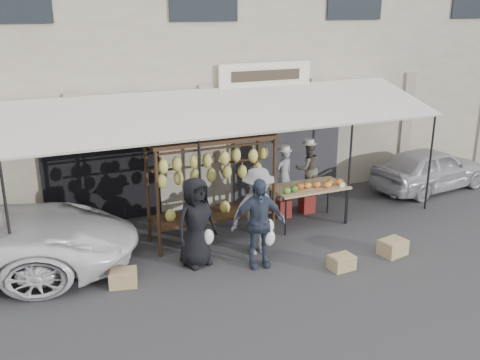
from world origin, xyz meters
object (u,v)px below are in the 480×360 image
at_px(crate_near_b, 393,247).
at_px(vendor_right, 308,169).
at_px(customer_mid, 258,223).
at_px(crate_near_a, 342,262).
at_px(produce_table, 310,188).
at_px(sedan, 430,169).
at_px(crate_far, 123,278).
at_px(customer_right, 258,211).
at_px(customer_left, 196,222).
at_px(banana_rack, 212,169).
at_px(vendor_left, 284,174).

bearing_deg(crate_near_b, vendor_right, 98.01).
distance_m(customer_mid, crate_near_b, 2.84).
relative_size(crate_near_a, crate_near_b, 0.87).
bearing_deg(produce_table, sedan, 10.87).
bearing_deg(crate_far, sedan, 12.46).
bearing_deg(vendor_right, customer_right, 45.13).
xyz_separation_m(vendor_right, customer_left, (-3.33, -1.55, -0.21)).
bearing_deg(produce_table, crate_near_b, -70.01).
height_order(customer_left, crate_near_a, customer_left).
bearing_deg(crate_near_b, crate_far, 169.92).
xyz_separation_m(customer_right, crate_far, (-2.75, -0.24, -0.74)).
distance_m(produce_table, customer_left, 3.10).
relative_size(banana_rack, crate_near_b, 5.04).
xyz_separation_m(banana_rack, vendor_right, (2.64, 0.60, -0.49)).
distance_m(vendor_left, customer_right, 2.05).
relative_size(crate_near_b, sedan, 0.15).
relative_size(banana_rack, vendor_left, 2.13).
relative_size(vendor_left, customer_mid, 0.70).
bearing_deg(customer_mid, vendor_right, 52.31).
xyz_separation_m(banana_rack, crate_near_a, (1.74, -2.23, -1.43)).
relative_size(customer_left, crate_near_a, 3.87).
relative_size(banana_rack, customer_left, 1.49).
bearing_deg(customer_mid, crate_far, -175.56).
height_order(customer_mid, sedan, customer_mid).
xyz_separation_m(banana_rack, customer_mid, (0.36, -1.46, -0.70)).
height_order(vendor_right, crate_near_a, vendor_right).
bearing_deg(vendor_left, produce_table, 100.15).
xyz_separation_m(vendor_left, crate_near_a, (-0.23, -2.78, -0.91)).
xyz_separation_m(customer_mid, customer_right, (0.23, 0.50, 0.02)).
height_order(customer_right, crate_far, customer_right).
distance_m(vendor_left, crate_near_a, 2.93).
relative_size(produce_table, vendor_left, 1.39).
distance_m(vendor_right, customer_mid, 3.08).
distance_m(produce_table, customer_mid, 2.36).
bearing_deg(produce_table, crate_near_a, -104.31).
relative_size(vendor_left, customer_left, 0.70).
bearing_deg(sedan, produce_table, 94.37).
relative_size(produce_table, vendor_right, 1.32).
bearing_deg(crate_near_a, vendor_right, 72.34).
relative_size(produce_table, customer_right, 0.96).
relative_size(banana_rack, customer_right, 1.47).
bearing_deg(vendor_right, crate_near_a, 80.32).
bearing_deg(customer_right, vendor_right, 40.15).
bearing_deg(vendor_left, customer_left, 13.28).
relative_size(customer_mid, crate_near_b, 3.38).
relative_size(banana_rack, sedan, 0.76).
bearing_deg(banana_rack, crate_near_b, -35.03).
height_order(customer_right, crate_near_b, customer_right).
xyz_separation_m(produce_table, customer_left, (-2.98, -0.86, -0.01)).
xyz_separation_m(vendor_right, crate_far, (-4.80, -1.80, -0.94)).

